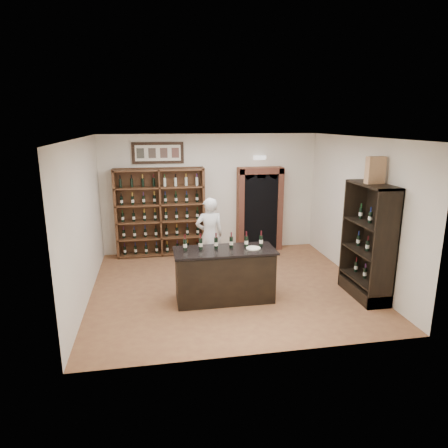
% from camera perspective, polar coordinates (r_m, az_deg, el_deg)
% --- Properties ---
extents(floor, '(5.50, 5.50, 0.00)m').
position_cam_1_polar(floor, '(8.31, 0.72, -8.90)').
color(floor, '#94623B').
rests_on(floor, ground).
extents(ceiling, '(5.50, 5.50, 0.00)m').
position_cam_1_polar(ceiling, '(7.64, 0.79, 12.24)').
color(ceiling, white).
rests_on(ceiling, wall_back).
extents(wall_back, '(5.50, 0.04, 3.00)m').
position_cam_1_polar(wall_back, '(10.26, -1.89, 4.36)').
color(wall_back, silver).
rests_on(wall_back, ground).
extents(wall_left, '(0.04, 5.00, 3.00)m').
position_cam_1_polar(wall_left, '(7.82, -19.46, 0.34)').
color(wall_left, silver).
rests_on(wall_left, ground).
extents(wall_right, '(0.04, 5.00, 3.00)m').
position_cam_1_polar(wall_right, '(8.77, 18.69, 1.88)').
color(wall_right, silver).
rests_on(wall_right, ground).
extents(wine_shelf, '(2.20, 0.38, 2.20)m').
position_cam_1_polar(wine_shelf, '(10.07, -9.07, 1.68)').
color(wine_shelf, brown).
rests_on(wine_shelf, ground).
extents(framed_picture, '(1.25, 0.04, 0.52)m').
position_cam_1_polar(framed_picture, '(9.99, -9.42, 9.98)').
color(framed_picture, black).
rests_on(framed_picture, wall_back).
extents(arched_doorway, '(1.17, 0.35, 2.17)m').
position_cam_1_polar(arched_doorway, '(10.41, 5.10, 2.44)').
color(arched_doorway, black).
rests_on(arched_doorway, ground).
extents(emergency_light, '(0.30, 0.10, 0.10)m').
position_cam_1_polar(emergency_light, '(10.31, 5.12, 9.41)').
color(emergency_light, white).
rests_on(emergency_light, wall_back).
extents(tasting_counter, '(1.88, 0.78, 1.00)m').
position_cam_1_polar(tasting_counter, '(7.54, 0.09, -7.33)').
color(tasting_counter, black).
rests_on(tasting_counter, ground).
extents(counter_bottle_0, '(0.07, 0.07, 0.30)m').
position_cam_1_polar(counter_bottle_0, '(7.35, -5.59, -2.94)').
color(counter_bottle_0, black).
rests_on(counter_bottle_0, tasting_counter).
extents(counter_bottle_1, '(0.07, 0.07, 0.30)m').
position_cam_1_polar(counter_bottle_1, '(7.37, -3.36, -2.83)').
color(counter_bottle_1, black).
rests_on(counter_bottle_1, tasting_counter).
extents(counter_bottle_2, '(0.07, 0.07, 0.30)m').
position_cam_1_polar(counter_bottle_2, '(7.41, -1.15, -2.72)').
color(counter_bottle_2, black).
rests_on(counter_bottle_2, tasting_counter).
extents(counter_bottle_3, '(0.07, 0.07, 0.30)m').
position_cam_1_polar(counter_bottle_3, '(7.46, 1.04, -2.60)').
color(counter_bottle_3, black).
rests_on(counter_bottle_3, tasting_counter).
extents(counter_bottle_4, '(0.07, 0.07, 0.30)m').
position_cam_1_polar(counter_bottle_4, '(7.52, 3.20, -2.49)').
color(counter_bottle_4, black).
rests_on(counter_bottle_4, tasting_counter).
extents(counter_bottle_5, '(0.07, 0.07, 0.30)m').
position_cam_1_polar(counter_bottle_5, '(7.59, 5.32, -2.37)').
color(counter_bottle_5, black).
rests_on(counter_bottle_5, tasting_counter).
extents(side_cabinet, '(0.48, 1.20, 2.20)m').
position_cam_1_polar(side_cabinet, '(8.10, 19.88, -4.71)').
color(side_cabinet, black).
rests_on(side_cabinet, ground).
extents(shopkeeper, '(0.63, 0.43, 1.70)m').
position_cam_1_polar(shopkeeper, '(8.82, -2.07, -1.64)').
color(shopkeeper, white).
rests_on(shopkeeper, ground).
extents(plate, '(0.26, 0.26, 0.02)m').
position_cam_1_polar(plate, '(7.43, 4.21, -3.47)').
color(plate, silver).
rests_on(plate, tasting_counter).
extents(wine_crate, '(0.35, 0.16, 0.49)m').
position_cam_1_polar(wine_crate, '(7.74, 20.81, 7.20)').
color(wine_crate, tan).
rests_on(wine_crate, side_cabinet).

